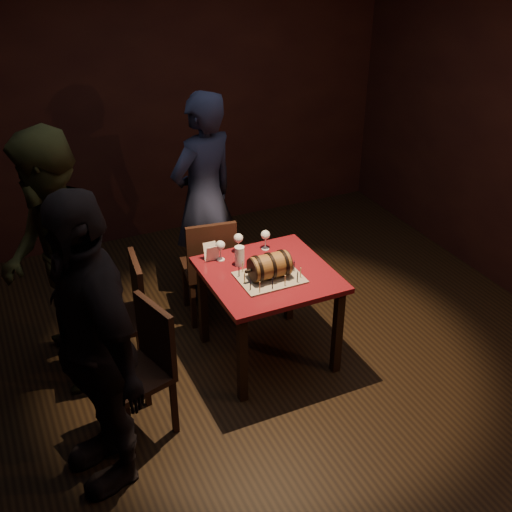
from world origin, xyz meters
The scene contains 16 objects.
room_shell centered at (0.00, 0.00, 1.40)m, with size 5.04×5.04×2.80m.
pub_table centered at (0.12, 0.12, 0.64)m, with size 0.90×0.90×0.75m.
cake_board centered at (0.10, 0.04, 0.76)m, with size 0.45×0.35×0.01m, color gray.
barrel_cake centered at (0.09, 0.04, 0.85)m, with size 0.34×0.20×0.20m.
birthday_candles centered at (0.10, 0.04, 0.80)m, with size 0.40×0.30×0.09m.
wine_glass_left centered at (-0.12, 0.43, 0.87)m, with size 0.07×0.07×0.16m.
wine_glass_mid centered at (0.05, 0.48, 0.87)m, with size 0.07×0.07×0.16m.
wine_glass_right centered at (0.25, 0.44, 0.87)m, with size 0.07×0.07×0.16m.
pint_of_ale centered at (-0.02, 0.30, 0.82)m, with size 0.07×0.07×0.15m.
menu_card centered at (-0.18, 0.46, 0.81)m, with size 0.10×0.05×0.13m, color white, non-canonical shape.
chair_back centered at (-0.09, 0.76, 0.52)m, with size 0.45×0.45×0.93m.
chair_left_rear centered at (-0.88, 0.39, 0.52)m, with size 0.44×0.44×0.93m.
chair_left_front centered at (-0.92, -0.22, 0.52)m, with size 0.49×0.49×0.93m.
person_back centered at (0.04, 1.18, 0.91)m, with size 0.67×0.44×1.82m, color #1B1E36.
person_left_rear centered at (-1.28, 0.53, 0.94)m, with size 0.92×0.71×1.89m, color #3B4020.
person_left_front centered at (-1.26, -0.48, 0.95)m, with size 1.11×0.46×1.90m, color black.
Camera 1 is at (-1.63, -3.46, 3.14)m, focal length 45.00 mm.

